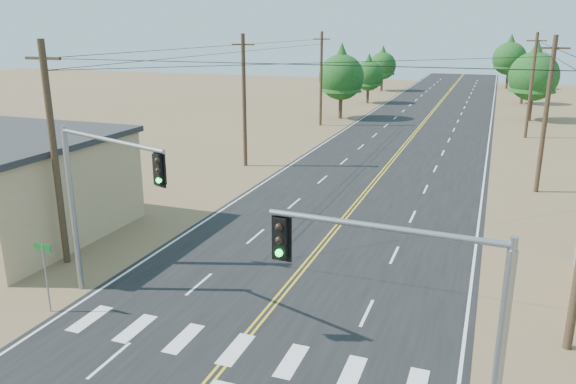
% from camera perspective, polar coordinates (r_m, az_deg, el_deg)
% --- Properties ---
extents(road, '(15.00, 200.00, 0.02)m').
position_cam_1_polar(road, '(39.15, 8.57, 0.77)').
color(road, black).
rests_on(road, ground).
extents(utility_pole_left_near, '(1.80, 0.30, 10.00)m').
position_cam_1_polar(utility_pole_left_near, '(26.64, -22.64, 3.59)').
color(utility_pole_left_near, '#4C3826').
rests_on(utility_pole_left_near, ground).
extents(utility_pole_left_mid, '(1.80, 0.30, 10.00)m').
position_cam_1_polar(utility_pole_left_mid, '(43.23, -4.47, 9.30)').
color(utility_pole_left_mid, '#4C3826').
rests_on(utility_pole_left_mid, ground).
extents(utility_pole_left_far, '(1.80, 0.30, 10.00)m').
position_cam_1_polar(utility_pole_left_far, '(61.88, 3.38, 11.47)').
color(utility_pole_left_far, '#4C3826').
rests_on(utility_pole_left_far, ground).
extents(utility_pole_right_mid, '(1.80, 0.30, 10.00)m').
position_cam_1_polar(utility_pole_right_mid, '(39.48, 24.72, 7.17)').
color(utility_pole_right_mid, '#4C3826').
rests_on(utility_pole_right_mid, ground).
extents(utility_pole_right_far, '(1.80, 0.30, 10.00)m').
position_cam_1_polar(utility_pole_right_far, '(59.31, 23.49, 9.95)').
color(utility_pole_right_far, '#4C3826').
rests_on(utility_pole_right_far, ground).
extents(signal_mast_left, '(5.86, 2.30, 6.85)m').
position_cam_1_polar(signal_mast_left, '(22.15, -19.04, 0.35)').
color(signal_mast_left, gray).
rests_on(signal_mast_left, ground).
extents(signal_mast_right, '(5.30, 0.51, 6.58)m').
position_cam_1_polar(signal_mast_right, '(12.63, 13.98, -12.58)').
color(signal_mast_right, gray).
rests_on(signal_mast_right, ground).
extents(street_sign, '(0.82, 0.09, 2.77)m').
position_cam_1_polar(street_sign, '(23.00, -23.46, -6.98)').
color(street_sign, gray).
rests_on(street_sign, ground).
extents(tree_left_near, '(5.26, 5.26, 8.77)m').
position_cam_1_polar(tree_left_near, '(66.83, 5.44, 12.00)').
color(tree_left_near, '#3F2D1E').
rests_on(tree_left_near, ground).
extents(tree_left_mid, '(4.18, 4.18, 6.96)m').
position_cam_1_polar(tree_left_mid, '(81.35, 8.19, 11.91)').
color(tree_left_mid, '#3F2D1E').
rests_on(tree_left_mid, ground).
extents(tree_left_far, '(4.53, 4.53, 7.54)m').
position_cam_1_polar(tree_left_far, '(97.70, 9.58, 12.80)').
color(tree_left_far, '#3F2D1E').
rests_on(tree_left_far, ground).
extents(tree_right_near, '(5.50, 5.50, 9.16)m').
position_cam_1_polar(tree_right_near, '(70.64, 23.74, 11.16)').
color(tree_right_near, '#3F2D1E').
rests_on(tree_right_near, ground).
extents(tree_right_mid, '(4.22, 4.22, 7.04)m').
position_cam_1_polar(tree_right_mid, '(86.20, 22.91, 11.10)').
color(tree_right_mid, '#3F2D1E').
rests_on(tree_right_mid, ground).
extents(tree_right_far, '(5.63, 5.63, 9.38)m').
position_cam_1_polar(tree_right_far, '(106.84, 21.60, 12.81)').
color(tree_right_far, '#3F2D1E').
rests_on(tree_right_far, ground).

